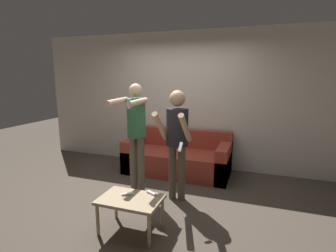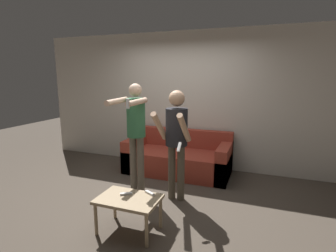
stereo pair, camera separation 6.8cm
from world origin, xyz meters
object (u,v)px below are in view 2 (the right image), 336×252
coffee_table (129,202)px  remote_far (150,193)px  person_standing_left (136,127)px  remote_near (126,194)px  couch (178,158)px  person_standing_right (176,134)px

coffee_table → remote_far: size_ratio=4.86×
person_standing_left → remote_near: size_ratio=11.74×
remote_near → couch: bearing=90.0°
couch → coffee_table: couch is taller
person_standing_left → coffee_table: person_standing_left is taller
remote_far → couch: bearing=97.8°
person_standing_left → coffee_table: 1.26m
couch → person_standing_left: person_standing_left is taller
coffee_table → remote_far: 0.27m
person_standing_right → remote_near: (-0.33, -0.91, -0.58)m
remote_far → person_standing_right: bearing=85.1°
couch → remote_far: size_ratio=13.11×
person_standing_left → remote_far: (0.59, -0.79, -0.63)m
coffee_table → couch: bearing=91.8°
person_standing_right → remote_near: size_ratio=11.14×
person_standing_right → coffee_table: (-0.26, -0.98, -0.64)m
person_standing_left → coffee_table: bearing=-67.9°
remote_near → person_standing_left: bearing=109.9°
person_standing_left → person_standing_right: bearing=0.4°
person_standing_right → remote_far: (-0.07, -0.79, -0.58)m
couch → remote_far: 1.92m
person_standing_right → coffee_table: person_standing_right is taller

